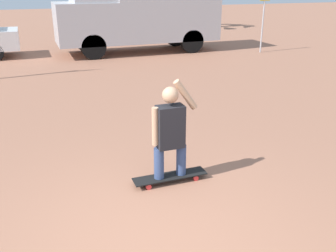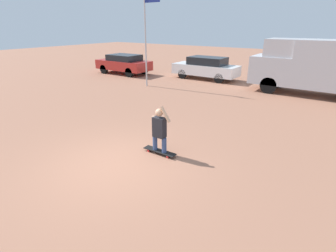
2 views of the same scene
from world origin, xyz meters
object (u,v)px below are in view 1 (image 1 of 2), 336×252
person_skateboarder (170,129)px  street_sign (264,12)px  camper_van (140,11)px  skateboard (170,177)px

person_skateboarder → street_sign: 11.21m
camper_van → street_sign: (4.50, -1.80, -0.05)m
person_skateboarder → camper_van: (2.67, 10.39, 0.79)m
street_sign → skateboard: bearing=-129.9°
skateboard → person_skateboarder: size_ratio=0.76×
person_skateboarder → camper_van: size_ratio=0.22×
skateboard → street_sign: bearing=50.1°
skateboard → street_sign: size_ratio=0.44×
skateboard → camper_van: (2.67, 10.39, 1.53)m
camper_van → street_sign: camper_van is taller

